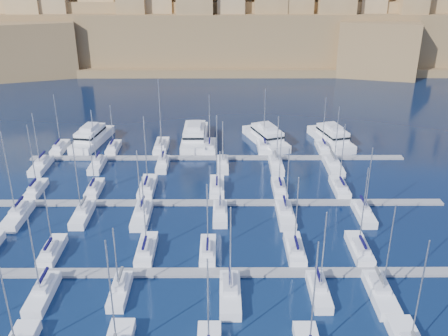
{
  "coord_description": "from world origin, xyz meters",
  "views": [
    {
      "loc": [
        1.07,
        -72.28,
        42.91
      ],
      "look_at": [
        1.43,
        6.0,
        8.95
      ],
      "focal_mm": 40.0,
      "sensor_mm": 36.0,
      "label": 1
    }
  ],
  "objects_px": {
    "motor_yacht_a": "(92,137)",
    "motor_yacht_b": "(195,135)",
    "motor_yacht_d": "(331,137)",
    "motor_yacht_c": "(266,137)"
  },
  "relations": [
    {
      "from": "motor_yacht_a",
      "to": "motor_yacht_b",
      "type": "bearing_deg",
      "value": 2.54
    },
    {
      "from": "motor_yacht_d",
      "to": "motor_yacht_a",
      "type": "bearing_deg",
      "value": 179.99
    },
    {
      "from": "motor_yacht_c",
      "to": "motor_yacht_d",
      "type": "relative_size",
      "value": 1.03
    },
    {
      "from": "motor_yacht_b",
      "to": "motor_yacht_d",
      "type": "distance_m",
      "value": 33.28
    },
    {
      "from": "motor_yacht_a",
      "to": "motor_yacht_c",
      "type": "height_order",
      "value": "same"
    },
    {
      "from": "motor_yacht_d",
      "to": "motor_yacht_b",
      "type": "bearing_deg",
      "value": 178.08
    },
    {
      "from": "motor_yacht_c",
      "to": "motor_yacht_b",
      "type": "bearing_deg",
      "value": 177.11
    },
    {
      "from": "motor_yacht_b",
      "to": "motor_yacht_c",
      "type": "bearing_deg",
      "value": -2.89
    },
    {
      "from": "motor_yacht_b",
      "to": "motor_yacht_c",
      "type": "distance_m",
      "value": 17.44
    },
    {
      "from": "motor_yacht_b",
      "to": "motor_yacht_d",
      "type": "relative_size",
      "value": 1.09
    }
  ]
}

